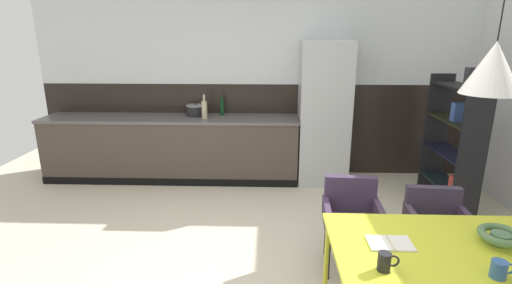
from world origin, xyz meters
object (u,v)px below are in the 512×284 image
pendant_lamp_over_table_near (493,68)px  open_shelf_unit (455,138)px  dining_table (465,253)px  bottle_wine_green (222,107)px  armchair_corner_seat (351,211)px  fruit_bowl (501,236)px  armchair_facing_counter (436,220)px  open_book (390,243)px  bottle_oil_tall (204,109)px  refrigerator_column (324,113)px  mug_glass_clear (385,262)px  mug_dark_espresso (499,269)px  cooking_pot (196,110)px

pendant_lamp_over_table_near → open_shelf_unit: bearing=66.8°
dining_table → pendant_lamp_over_table_near: size_ratio=1.83×
open_shelf_unit → dining_table: bearing=-22.9°
bottle_wine_green → open_shelf_unit: (2.81, -0.92, -0.16)m
armchair_corner_seat → fruit_bowl: 1.18m
armchair_facing_counter → open_shelf_unit: (0.73, 1.37, 0.35)m
open_book → bottle_oil_tall: (-1.64, 2.86, 0.29)m
refrigerator_column → mug_glass_clear: (-0.09, -3.22, -0.17)m
mug_dark_espresso → cooking_pot: bearing=124.0°
open_book → open_shelf_unit: bearing=57.5°
cooking_pot → mug_dark_espresso: bearing=-56.0°
armchair_corner_seat → pendant_lamp_over_table_near: size_ratio=0.87×
cooking_pot → bottle_oil_tall: size_ratio=0.82×
dining_table → mug_glass_clear: (-0.57, -0.26, 0.10)m
armchair_corner_seat → dining_table: bearing=121.1°
pendant_lamp_over_table_near → refrigerator_column: bearing=99.4°
open_book → cooking_pot: size_ratio=1.01×
fruit_bowl → bottle_wine_green: (-2.12, 3.06, 0.22)m
armchair_corner_seat → pendant_lamp_over_table_near: 1.66m
armchair_corner_seat → mug_dark_espresso: size_ratio=6.05×
bottle_wine_green → cooking_pot: bearing=-174.1°
mug_dark_espresso → bottle_oil_tall: bearing=123.7°
refrigerator_column → dining_table: 3.01m
bottle_wine_green → pendant_lamp_over_table_near: (1.89, -3.07, 0.81)m
mug_dark_espresso → bottle_wine_green: (-1.91, 3.41, 0.23)m
dining_table → armchair_corner_seat: size_ratio=2.11×
armchair_facing_counter → armchair_corner_seat: size_ratio=0.94×
armchair_corner_seat → open_book: 0.94m
fruit_bowl → bottle_wine_green: 3.73m
armchair_facing_counter → pendant_lamp_over_table_near: bearing=80.1°
fruit_bowl → open_book: (-0.69, -0.03, -0.05)m
dining_table → armchair_corner_seat: armchair_corner_seat is taller
armchair_facing_counter → mug_glass_clear: (-0.77, -1.08, 0.29)m
refrigerator_column → mug_dark_espresso: bearing=-81.1°
open_shelf_unit → open_book: bearing=-32.5°
dining_table → cooking_pot: size_ratio=6.12×
armchair_corner_seat → bottle_wine_green: size_ratio=2.72×
mug_dark_espresso → cooking_pot: size_ratio=0.48×
open_book → fruit_bowl: bearing=2.3°
bottle_oil_tall → armchair_corner_seat: bearing=-50.5°
dining_table → open_shelf_unit: bearing=67.1°
fruit_bowl → bottle_wine_green: bearing=124.7°
cooking_pot → bottle_oil_tall: bottle_oil_tall is taller
fruit_bowl → mug_glass_clear: mug_glass_clear is taller
refrigerator_column → bottle_oil_tall: (-1.61, -0.08, 0.06)m
mug_glass_clear → dining_table: bearing=24.3°
refrigerator_column → cooking_pot: 1.77m
fruit_bowl → open_shelf_unit: size_ratio=0.16×
refrigerator_column → cooking_pot: bearing=176.4°
open_book → refrigerator_column: bearing=90.5°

